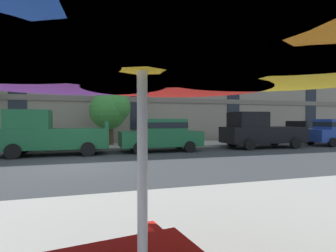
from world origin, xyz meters
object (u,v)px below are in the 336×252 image
Objects in this scene: pickup_black at (260,131)px; street_tree_middle at (110,110)px; sedan_green at (162,134)px; patio_umbrella at (142,29)px; pickup_green at (49,134)px; sedan_blue at (336,131)px.

pickup_black is 9.47m from street_tree_middle.
patio_umbrella is at bearing -105.85° from sedan_green.
sedan_green is at bearing -180.00° from pickup_black.
pickup_green is 11.96m from pickup_black.
pickup_green is at bearing 180.00° from sedan_blue.
pickup_green is 12.93m from patio_umbrella.
patio_umbrella is at bearing -127.86° from pickup_black.
pickup_black is at bearing -20.81° from street_tree_middle.
street_tree_middle is 16.07m from patio_umbrella.
sedan_blue is (12.32, 0.00, 0.00)m from sedan_green.
street_tree_middle is (-8.76, 3.33, 1.36)m from pickup_black.
street_tree_middle reaches higher than sedan_blue.
pickup_black reaches higher than sedan_blue.
pickup_green and pickup_black have the same top height.
patio_umbrella reaches higher than pickup_green.
pickup_green is 1.44× the size of street_tree_middle.
patio_umbrella reaches higher than sedan_green.
street_tree_middle is (-2.49, 3.33, 1.44)m from sedan_green.
patio_umbrella is (-3.61, -12.70, 1.28)m from sedan_green.
pickup_green is 18.01m from sedan_blue.
street_tree_middle reaches higher than patio_umbrella.
pickup_green is at bearing 99.32° from patio_umbrella.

